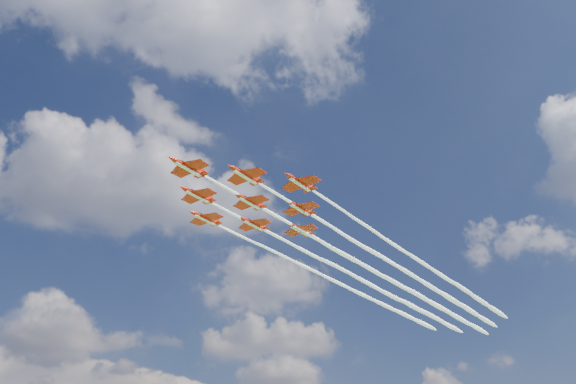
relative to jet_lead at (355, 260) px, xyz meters
name	(u,v)px	position (x,y,z in m)	size (l,w,h in m)	color
jet_lead	(355,260)	(0.00, 0.00, 0.00)	(106.27, 95.45, 2.62)	red
jet_row2_port	(394,264)	(12.38, 1.11, 0.00)	(106.27, 95.45, 2.62)	red
jet_row2_starb	(352,275)	(2.46, 12.19, 0.00)	(106.27, 95.45, 2.62)	red
jet_row3_port	(431,268)	(24.77, 2.23, 0.00)	(106.27, 95.45, 2.62)	red
jet_row3_centre	(388,279)	(14.84, 13.30, 0.00)	(106.27, 95.45, 2.62)	red
jet_row3_starb	(349,288)	(4.92, 24.37, 0.00)	(106.27, 95.45, 2.62)	red
jet_row4_port	(423,282)	(27.22, 14.41, 0.00)	(106.27, 95.45, 2.62)	red
jet_row4_starb	(383,291)	(17.30, 25.49, 0.00)	(106.27, 95.45, 2.62)	red
jet_tail	(416,294)	(29.68, 26.60, 0.00)	(106.27, 95.45, 2.62)	red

